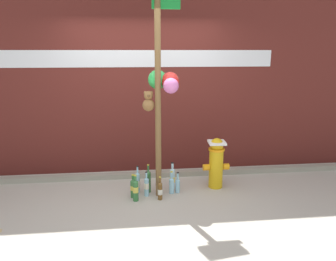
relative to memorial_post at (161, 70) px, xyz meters
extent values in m
plane|color=#ADA899|center=(-0.18, -0.42, -1.74)|extent=(14.00, 14.00, 0.00)
cube|color=#561E19|center=(-0.18, 1.08, 0.15)|extent=(10.00, 0.20, 3.78)
cube|color=silver|center=(-0.33, 0.98, 0.12)|extent=(4.47, 0.01, 0.26)
cube|color=gray|center=(-0.18, 0.67, -1.70)|extent=(8.00, 0.12, 0.08)
cylinder|color=brown|center=(-0.04, -0.04, -0.29)|extent=(0.08, 0.08, 2.91)
cube|color=#198C33|center=(0.07, -0.04, 0.81)|extent=(0.36, 0.02, 0.12)
sphere|color=#D66BB2|center=(0.12, -0.08, -0.20)|extent=(0.21, 0.21, 0.21)
sphere|color=green|center=(-0.03, 0.10, -0.13)|extent=(0.26, 0.26, 0.26)
sphere|color=red|center=(0.13, 0.03, -0.15)|extent=(0.24, 0.24, 0.24)
sphere|color=brown|center=(-0.16, 0.00, -0.46)|extent=(0.17, 0.17, 0.17)
sphere|color=brown|center=(-0.16, 0.00, -0.33)|extent=(0.12, 0.12, 0.12)
sphere|color=brown|center=(-0.20, 0.00, -0.30)|extent=(0.05, 0.05, 0.05)
sphere|color=brown|center=(-0.13, 0.00, -0.30)|extent=(0.05, 0.05, 0.05)
sphere|color=brown|center=(-0.16, -0.05, -0.33)|extent=(0.04, 0.04, 0.04)
cylinder|color=gold|center=(0.83, 0.15, -1.46)|extent=(0.21, 0.21, 0.57)
cylinder|color=orange|center=(0.83, 0.15, -1.16)|extent=(0.24, 0.24, 0.03)
sphere|color=gold|center=(0.83, 0.15, -1.09)|extent=(0.20, 0.20, 0.20)
cylinder|color=orange|center=(0.68, 0.15, -1.43)|extent=(0.09, 0.09, 0.09)
cylinder|color=orange|center=(0.98, 0.15, -1.43)|extent=(0.09, 0.09, 0.09)
cube|color=white|center=(0.83, 0.15, -1.05)|extent=(0.26, 0.26, 0.03)
cylinder|color=#B2DBEA|center=(0.18, 0.18, -1.60)|extent=(0.08, 0.08, 0.29)
cone|color=#B2DBEA|center=(0.18, 0.18, -1.44)|extent=(0.08, 0.08, 0.03)
cylinder|color=#B2DBEA|center=(0.18, 0.18, -1.39)|extent=(0.04, 0.04, 0.07)
cylinder|color=#D8C64C|center=(0.18, 0.18, -1.61)|extent=(0.08, 0.08, 0.08)
cylinder|color=black|center=(0.18, 0.18, -1.35)|extent=(0.04, 0.04, 0.01)
cylinder|color=#93CCE0|center=(-0.33, 0.09, -1.60)|extent=(0.06, 0.06, 0.28)
cone|color=#93CCE0|center=(-0.33, 0.09, -1.45)|extent=(0.06, 0.06, 0.02)
cylinder|color=#93CCE0|center=(-0.33, 0.09, -1.40)|extent=(0.03, 0.03, 0.08)
cylinder|color=silver|center=(-0.33, 0.09, -1.62)|extent=(0.06, 0.06, 0.11)
cylinder|color=black|center=(-0.33, 0.09, -1.35)|extent=(0.03, 0.03, 0.01)
cylinder|color=#337038|center=(-0.18, 0.08, -1.60)|extent=(0.07, 0.07, 0.30)
cone|color=#337038|center=(-0.18, 0.08, -1.43)|extent=(0.07, 0.07, 0.03)
cylinder|color=#337038|center=(-0.18, 0.08, -1.38)|extent=(0.03, 0.03, 0.08)
cylinder|color=gold|center=(-0.18, 0.08, -1.33)|extent=(0.03, 0.03, 0.01)
cylinder|color=#93CCE0|center=(0.24, 0.02, -1.65)|extent=(0.06, 0.06, 0.18)
cone|color=#93CCE0|center=(0.24, 0.02, -1.55)|extent=(0.06, 0.06, 0.03)
cylinder|color=#93CCE0|center=(0.24, 0.02, -1.49)|extent=(0.03, 0.03, 0.09)
cylinder|color=black|center=(0.24, 0.02, -1.44)|extent=(0.03, 0.03, 0.01)
cylinder|color=#93CCE0|center=(0.15, 0.00, -1.64)|extent=(0.07, 0.07, 0.21)
cone|color=#93CCE0|center=(0.15, 0.00, -1.52)|extent=(0.07, 0.07, 0.03)
cylinder|color=#93CCE0|center=(0.15, 0.00, -1.47)|extent=(0.03, 0.03, 0.08)
cylinder|color=gold|center=(0.15, 0.00, -1.42)|extent=(0.04, 0.04, 0.01)
cylinder|color=#337038|center=(-0.37, -0.18, -1.61)|extent=(0.07, 0.07, 0.27)
cone|color=#337038|center=(-0.37, -0.18, -1.46)|extent=(0.07, 0.07, 0.03)
cylinder|color=#337038|center=(-0.37, -0.18, -1.41)|extent=(0.03, 0.03, 0.06)
cylinder|color=#D8C64C|center=(-0.37, -0.18, -1.58)|extent=(0.08, 0.08, 0.08)
cylinder|color=gold|center=(-0.37, -0.18, -1.38)|extent=(0.04, 0.04, 0.01)
cylinder|color=brown|center=(-0.03, -0.18, -1.63)|extent=(0.06, 0.06, 0.23)
cone|color=brown|center=(-0.03, -0.18, -1.50)|extent=(0.06, 0.06, 0.03)
cylinder|color=brown|center=(-0.03, -0.18, -1.46)|extent=(0.02, 0.02, 0.06)
cylinder|color=silver|center=(-0.03, -0.18, -1.63)|extent=(0.06, 0.06, 0.08)
cylinder|color=gold|center=(-0.03, -0.18, -1.42)|extent=(0.03, 0.03, 0.01)
cylinder|color=#93CCE0|center=(-0.21, -0.04, -1.62)|extent=(0.07, 0.07, 0.25)
cone|color=#93CCE0|center=(-0.21, -0.04, -1.48)|extent=(0.07, 0.07, 0.03)
cylinder|color=#93CCE0|center=(-0.21, -0.04, -1.43)|extent=(0.03, 0.03, 0.07)
cylinder|color=silver|center=(-0.21, -0.04, -1.60)|extent=(0.07, 0.07, 0.09)
cylinder|color=black|center=(-0.21, -0.04, -1.39)|extent=(0.03, 0.03, 0.01)
cylinder|color=#337038|center=(-0.40, -0.07, -1.62)|extent=(0.08, 0.08, 0.24)
cone|color=#337038|center=(-0.40, -0.07, -1.49)|extent=(0.08, 0.08, 0.03)
cylinder|color=#337038|center=(-0.40, -0.07, -1.45)|extent=(0.03, 0.03, 0.06)
cylinder|color=#D8C64C|center=(-0.40, -0.07, -1.60)|extent=(0.08, 0.08, 0.06)
cylinder|color=gold|center=(-0.40, -0.07, -1.41)|extent=(0.04, 0.04, 0.01)
cube|color=#8C99B2|center=(-0.34, 0.71, -1.74)|extent=(0.10, 0.09, 0.01)
camera|label=1|loc=(-0.39, -4.34, 0.25)|focal=35.16mm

